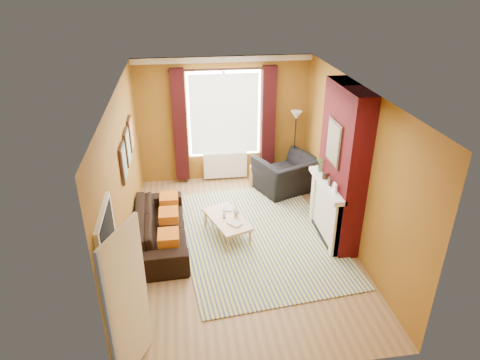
{
  "coord_description": "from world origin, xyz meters",
  "views": [
    {
      "loc": [
        -0.94,
        -6.3,
        4.44
      ],
      "look_at": [
        0.0,
        0.25,
        1.15
      ],
      "focal_mm": 32.0,
      "sensor_mm": 36.0,
      "label": 1
    }
  ],
  "objects_px": {
    "armchair": "(286,174)",
    "wicker_stool": "(258,175)",
    "sofa": "(161,228)",
    "floor_lamp": "(296,126)",
    "coffee_table": "(227,220)"
  },
  "relations": [
    {
      "from": "wicker_stool",
      "to": "sofa",
      "type": "bearing_deg",
      "value": -136.51
    },
    {
      "from": "armchair",
      "to": "wicker_stool",
      "type": "xyz_separation_m",
      "value": [
        -0.56,
        0.35,
        -0.15
      ]
    },
    {
      "from": "armchair",
      "to": "wicker_stool",
      "type": "relative_size",
      "value": 2.39
    },
    {
      "from": "armchair",
      "to": "coffee_table",
      "type": "height_order",
      "value": "armchair"
    },
    {
      "from": "sofa",
      "to": "armchair",
      "type": "distance_m",
      "value": 3.15
    },
    {
      "from": "floor_lamp",
      "to": "sofa",
      "type": "bearing_deg",
      "value": -143.84
    },
    {
      "from": "armchair",
      "to": "wicker_stool",
      "type": "distance_m",
      "value": 0.68
    },
    {
      "from": "sofa",
      "to": "coffee_table",
      "type": "xyz_separation_m",
      "value": [
        1.19,
        0.08,
        0.0
      ]
    },
    {
      "from": "armchair",
      "to": "floor_lamp",
      "type": "bearing_deg",
      "value": -142.32
    },
    {
      "from": "sofa",
      "to": "wicker_stool",
      "type": "bearing_deg",
      "value": -48.78
    },
    {
      "from": "coffee_table",
      "to": "wicker_stool",
      "type": "height_order",
      "value": "wicker_stool"
    },
    {
      "from": "sofa",
      "to": "floor_lamp",
      "type": "xyz_separation_m",
      "value": [
        2.97,
        2.17,
        0.98
      ]
    },
    {
      "from": "coffee_table",
      "to": "floor_lamp",
      "type": "xyz_separation_m",
      "value": [
        1.78,
        2.09,
        0.98
      ]
    },
    {
      "from": "sofa",
      "to": "armchair",
      "type": "height_order",
      "value": "armchair"
    },
    {
      "from": "wicker_stool",
      "to": "armchair",
      "type": "bearing_deg",
      "value": -31.92
    }
  ]
}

